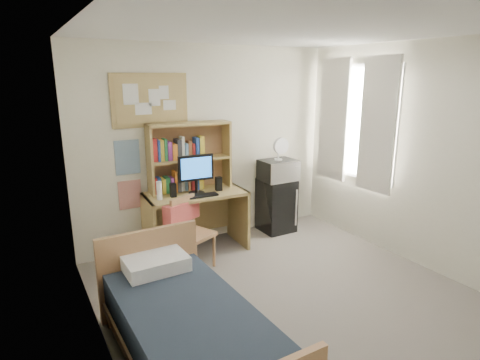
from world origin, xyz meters
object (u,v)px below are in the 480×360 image
bulletin_board (150,100)px  desk_fan (278,150)px  mini_fridge (276,205)px  speaker_right (219,184)px  monitor (196,175)px  desk (196,222)px  bed (191,339)px  microwave (278,170)px  speaker_left (173,190)px  desk_chair (194,234)px

bulletin_board → desk_fan: 1.88m
mini_fridge → speaker_right: speaker_right is taller
monitor → desk_fan: bearing=8.0°
bulletin_board → monitor: bearing=-42.8°
desk → bed: 2.19m
monitor → microwave: monitor is taller
speaker_left → desk_fan: desk_fan is taller
speaker_left → desk_fan: (1.61, 0.10, 0.33)m
microwave → desk_fan: (0.00, 0.00, 0.29)m
mini_fridge → desk_fan: desk_fan is taller
bed → mini_fridge: bearing=41.7°
desk_chair → bulletin_board: bearing=81.3°
desk_chair → speaker_right: size_ratio=4.76×
bed → monitor: 2.26m
desk → microwave: 1.40m
desk → bed: (-0.91, -1.98, -0.14)m
desk_fan → speaker_right: bearing=-172.5°
speaker_left → desk_fan: 1.64m
bed → microwave: 3.08m
mini_fridge → desk_fan: bearing=-90.0°
monitor → bed: bearing=-112.2°
desk_chair → desk_fan: desk_fan is taller
monitor → speaker_right: 0.34m
microwave → desk_fan: size_ratio=1.73×
speaker_left → speaker_right: (0.60, -0.03, 0.01)m
monitor → speaker_left: 0.34m
desk → desk_fan: bearing=5.4°
monitor → speaker_right: (0.30, -0.02, -0.15)m
speaker_right → desk_chair: bearing=-141.1°
bulletin_board → desk: bearing=-37.7°
speaker_right → speaker_left: bearing=180.0°
mini_fridge → speaker_left: bearing=-175.7°
bulletin_board → mini_fridge: bearing=-8.1°
bulletin_board → speaker_right: size_ratio=5.26×
bulletin_board → microwave: bulletin_board is taller
bulletin_board → desk: bulletin_board is taller
microwave → desk_fan: bearing=90.1°
microwave → mini_fridge: bearing=90.0°
bulletin_board → speaker_right: 1.32m
mini_fridge → desk_chair: bearing=-161.0°
mini_fridge → monitor: bearing=-174.0°
desk → mini_fridge: 1.30m
monitor → microwave: bearing=8.0°
desk_chair → microwave: (1.51, 0.50, 0.49)m
mini_fridge → microwave: microwave is taller
bed → microwave: (2.21, 2.04, 0.66)m
monitor → microwave: 1.32m
desk_chair → bed: size_ratio=0.46×
bed → desk_fan: bearing=41.4°
mini_fridge → speaker_right: (-1.01, -0.15, 0.49)m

